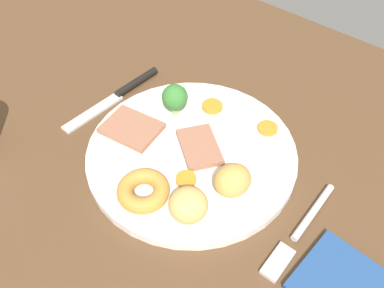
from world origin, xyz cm
name	(u,v)px	position (x,y,z in cm)	size (l,w,h in cm)	color
dining_table	(181,157)	(0.00, 0.00, 1.80)	(120.00, 84.00, 3.60)	brown
dinner_plate	(192,152)	(-2.08, -0.08, 4.30)	(28.36, 28.36, 1.40)	white
meat_slice_main	(199,147)	(-2.80, -0.76, 5.40)	(7.18, 4.81, 0.80)	#9E664C
meat_slice_under	(132,128)	(6.65, 2.80, 5.40)	(7.72, 5.94, 0.80)	#9E664C
yorkshire_pudding	(143,191)	(-2.64, 9.48, 6.01)	(6.44, 6.44, 2.02)	#C68938
roast_potato_left	(232,180)	(-10.13, 1.77, 6.91)	(4.79, 4.26, 3.82)	tan
roast_potato_right	(188,205)	(-8.50, 7.94, 6.98)	(4.62, 4.60, 3.95)	#D8B260
carrot_coin_front	(186,179)	(-5.02, 4.43, 5.29)	(2.61, 2.61, 0.58)	orange
carrot_coin_back	(212,106)	(1.04, -8.24, 5.30)	(3.07, 3.07, 0.60)	orange
carrot_coin_side	(268,128)	(-7.69, -9.85, 5.27)	(2.82, 2.82, 0.53)	orange
broccoli_floret	(175,98)	(4.57, -3.97, 7.76)	(3.77, 3.77, 4.74)	#8CB766
fork	(299,231)	(-19.37, 0.68, 3.99)	(2.16, 15.29, 0.90)	silver
knife	(121,93)	(14.75, -2.31, 4.05)	(1.83, 18.52, 1.20)	black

